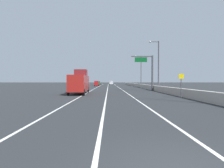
# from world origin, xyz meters

# --- Properties ---
(ground_plane) EXTENTS (320.00, 320.00, 0.00)m
(ground_plane) POSITION_xyz_m (0.00, 64.00, 0.00)
(ground_plane) COLOR #26282B
(lane_stripe_left) EXTENTS (0.16, 130.00, 0.00)m
(lane_stripe_left) POSITION_xyz_m (-5.50, 55.00, 0.00)
(lane_stripe_left) COLOR silver
(lane_stripe_left) RESTS_ON ground_plane
(lane_stripe_center) EXTENTS (0.16, 130.00, 0.00)m
(lane_stripe_center) POSITION_xyz_m (-2.00, 55.00, 0.00)
(lane_stripe_center) COLOR silver
(lane_stripe_center) RESTS_ON ground_plane
(lane_stripe_right) EXTENTS (0.16, 130.00, 0.00)m
(lane_stripe_right) POSITION_xyz_m (1.50, 55.00, 0.00)
(lane_stripe_right) COLOR silver
(lane_stripe_right) RESTS_ON ground_plane
(jersey_barrier_right) EXTENTS (0.60, 120.00, 1.10)m
(jersey_barrier_right) POSITION_xyz_m (8.21, 40.00, 0.55)
(jersey_barrier_right) COLOR #B2ADA3
(jersey_barrier_right) RESTS_ON ground_plane
(overhead_sign_gantry) EXTENTS (4.68, 0.36, 7.50)m
(overhead_sign_gantry) POSITION_xyz_m (6.87, 33.93, 4.73)
(overhead_sign_gantry) COLOR #47474C
(overhead_sign_gantry) RESTS_ON ground_plane
(speed_advisory_sign) EXTENTS (0.60, 0.11, 3.00)m
(speed_advisory_sign) POSITION_xyz_m (7.31, 17.89, 1.76)
(speed_advisory_sign) COLOR #4C4C51
(speed_advisory_sign) RESTS_ON ground_plane
(lamp_post_right_second) EXTENTS (2.14, 0.44, 10.43)m
(lamp_post_right_second) POSITION_xyz_m (8.43, 33.04, 5.97)
(lamp_post_right_second) COLOR #4C4C51
(lamp_post_right_second) RESTS_ON ground_plane
(lamp_post_right_third) EXTENTS (2.14, 0.44, 10.43)m
(lamp_post_right_third) POSITION_xyz_m (8.71, 54.91, 5.97)
(lamp_post_right_third) COLOR #4C4C51
(lamp_post_right_third) RESTS_ON ground_plane
(car_green_0) EXTENTS (1.94, 4.28, 1.87)m
(car_green_0) POSITION_xyz_m (-6.59, 79.65, 0.94)
(car_green_0) COLOR #196033
(car_green_0) RESTS_ON ground_plane
(car_white_1) EXTENTS (2.06, 4.21, 2.13)m
(car_white_1) POSITION_xyz_m (-0.34, 90.79, 1.06)
(car_white_1) COLOR white
(car_white_1) RESTS_ON ground_plane
(car_red_2) EXTENTS (2.09, 4.78, 2.08)m
(car_red_2) POSITION_xyz_m (-6.72, 69.30, 1.03)
(car_red_2) COLOR red
(car_red_2) RESTS_ON ground_plane
(box_truck) EXTENTS (2.69, 8.89, 4.10)m
(box_truck) POSITION_xyz_m (-6.49, 25.58, 1.87)
(box_truck) COLOR #A51E19
(box_truck) RESTS_ON ground_plane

